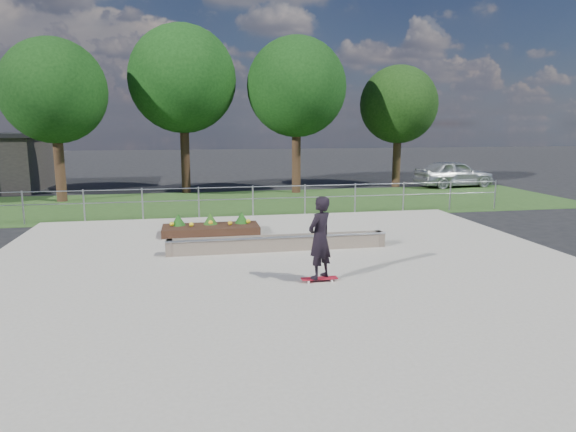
% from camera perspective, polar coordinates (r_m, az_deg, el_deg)
% --- Properties ---
extents(ground, '(120.00, 120.00, 0.00)m').
position_cam_1_polar(ground, '(12.14, 0.40, -6.39)').
color(ground, black).
rests_on(ground, ground).
extents(grass_verge, '(30.00, 8.00, 0.02)m').
position_cam_1_polar(grass_verge, '(22.79, -4.96, 1.45)').
color(grass_verge, '#27471C').
rests_on(grass_verge, ground).
extents(concrete_slab, '(15.00, 15.00, 0.06)m').
position_cam_1_polar(concrete_slab, '(12.13, 0.40, -6.25)').
color(concrete_slab, '#A39D90').
rests_on(concrete_slab, ground).
extents(fence, '(20.06, 0.06, 1.20)m').
position_cam_1_polar(fence, '(19.24, -3.93, 2.13)').
color(fence, gray).
rests_on(fence, ground).
extents(tree_far_left, '(4.55, 4.55, 7.15)m').
position_cam_1_polar(tree_far_left, '(25.12, -24.59, 12.48)').
color(tree_far_left, '#352015').
rests_on(tree_far_left, ground).
extents(tree_mid_left, '(5.25, 5.25, 8.25)m').
position_cam_1_polar(tree_mid_left, '(26.50, -11.64, 14.65)').
color(tree_mid_left, black).
rests_on(tree_mid_left, ground).
extents(tree_mid_right, '(4.90, 4.90, 7.70)m').
position_cam_1_polar(tree_mid_right, '(26.01, 0.95, 14.11)').
color(tree_mid_right, '#311E13').
rests_on(tree_mid_right, ground).
extents(tree_far_right, '(4.20, 4.20, 6.60)m').
position_cam_1_polar(tree_far_right, '(29.19, 12.19, 11.98)').
color(tree_far_right, '#352315').
rests_on(tree_far_right, ground).
extents(grind_ledge, '(6.00, 0.44, 0.43)m').
position_cam_1_polar(grind_ledge, '(14.01, -1.08, -3.01)').
color(grind_ledge, brown).
rests_on(grind_ledge, concrete_slab).
extents(planter_bed, '(3.00, 1.20, 0.61)m').
position_cam_1_polar(planter_bed, '(16.37, -8.57, -1.26)').
color(planter_bed, black).
rests_on(planter_bed, concrete_slab).
extents(skateboarder, '(0.80, 0.75, 1.89)m').
position_cam_1_polar(skateboarder, '(11.10, 3.56, -2.44)').
color(skateboarder, silver).
rests_on(skateboarder, concrete_slab).
extents(parked_car, '(4.56, 2.26, 1.50)m').
position_cam_1_polar(parked_car, '(29.92, 17.95, 4.51)').
color(parked_car, '#9FA4A8').
rests_on(parked_car, ground).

